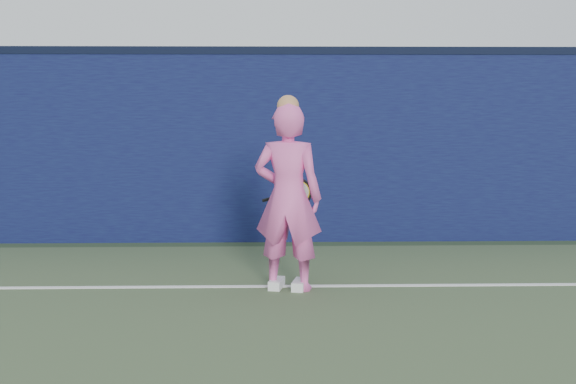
{
  "coord_description": "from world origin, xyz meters",
  "views": [
    {
      "loc": [
        -0.61,
        -3.26,
        1.98
      ],
      "look_at": [
        -0.44,
        3.93,
        1.01
      ],
      "focal_mm": 45.0,
      "sensor_mm": 36.0,
      "label": 1
    }
  ],
  "objects": [
    {
      "name": "backstop_wall",
      "position": [
        0.0,
        6.5,
        1.25
      ],
      "size": [
        24.0,
        0.4,
        2.5
      ],
      "primitive_type": "cube",
      "color": "#0C0D38",
      "rests_on": "ground"
    },
    {
      "name": "wall_cap",
      "position": [
        0.0,
        6.5,
        2.55
      ],
      "size": [
        24.0,
        0.42,
        0.1
      ],
      "primitive_type": "cube",
      "color": "black",
      "rests_on": "backstop_wall"
    },
    {
      "name": "player",
      "position": [
        -0.44,
        3.93,
        0.95
      ],
      "size": [
        0.77,
        0.6,
        1.97
      ],
      "rotation": [
        0.0,
        0.0,
        2.92
      ],
      "color": "pink",
      "rests_on": "ground"
    },
    {
      "name": "racket",
      "position": [
        -0.35,
        4.34,
        0.94
      ],
      "size": [
        0.54,
        0.23,
        0.3
      ],
      "rotation": [
        0.0,
        0.0,
        -0.44
      ],
      "color": "black",
      "rests_on": "ground"
    }
  ]
}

